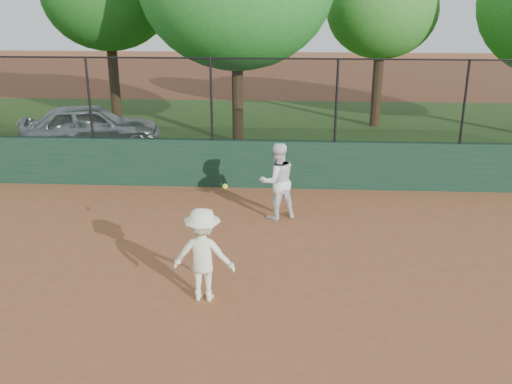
# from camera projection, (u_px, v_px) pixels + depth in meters

# --- Properties ---
(ground) EXTENTS (80.00, 80.00, 0.00)m
(ground) POSITION_uv_depth(u_px,v_px,m) (196.00, 312.00, 8.78)
(ground) COLOR brown
(ground) RESTS_ON ground
(back_wall) EXTENTS (26.00, 0.20, 1.20)m
(back_wall) POSITION_uv_depth(u_px,v_px,m) (233.00, 164.00, 14.23)
(back_wall) COLOR #1A3A27
(back_wall) RESTS_ON ground
(grass_strip) EXTENTS (36.00, 12.00, 0.01)m
(grass_strip) POSITION_uv_depth(u_px,v_px,m) (249.00, 131.00, 20.07)
(grass_strip) COLOR #284F18
(grass_strip) RESTS_ON ground
(parked_car) EXTENTS (4.51, 2.81, 1.43)m
(parked_car) POSITION_uv_depth(u_px,v_px,m) (90.00, 127.00, 17.60)
(parked_car) COLOR #B3B7BD
(parked_car) RESTS_ON ground
(player_second) EXTENTS (0.99, 0.90, 1.67)m
(player_second) POSITION_uv_depth(u_px,v_px,m) (277.00, 181.00, 12.18)
(player_second) COLOR white
(player_second) RESTS_ON ground
(player_main) EXTENTS (1.04, 0.65, 2.02)m
(player_main) POSITION_uv_depth(u_px,v_px,m) (203.00, 255.00, 8.92)
(player_main) COLOR white
(player_main) RESTS_ON ground
(fence_assembly) EXTENTS (26.00, 0.06, 2.00)m
(fence_assembly) POSITION_uv_depth(u_px,v_px,m) (231.00, 98.00, 13.68)
(fence_assembly) COLOR black
(fence_assembly) RESTS_ON back_wall
(tree_3) EXTENTS (3.82, 3.47, 5.70)m
(tree_3) POSITION_uv_depth(u_px,v_px,m) (382.00, 11.00, 19.58)
(tree_3) COLOR #432B16
(tree_3) RESTS_ON ground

